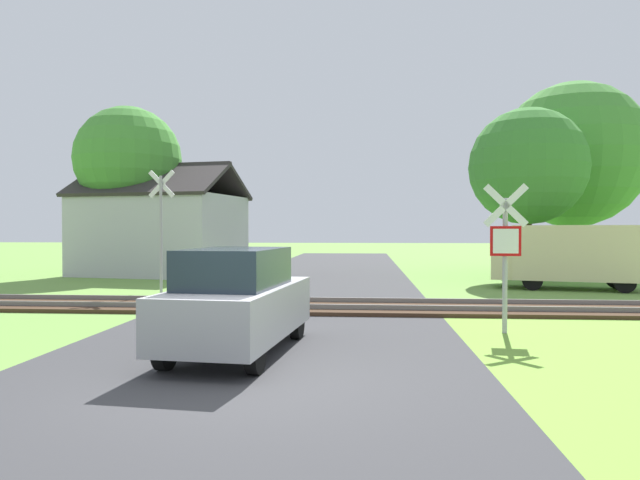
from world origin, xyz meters
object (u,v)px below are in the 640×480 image
crossing_sign_far (161,224)px  tree_left (128,160)px  tree_right (528,167)px  parked_car (238,301)px  tree_far (573,155)px  stop_sign_near (505,248)px  house (161,232)px  mail_truck (570,254)px

crossing_sign_far → tree_left: 10.02m
tree_right → parked_car: bearing=-121.2°
tree_right → tree_far: 5.70m
stop_sign_near → parked_car: bearing=30.5°
parked_car → tree_far: bearing=63.3°
house → tree_right: (16.14, -1.91, 2.70)m
mail_truck → tree_left: bearing=87.6°
crossing_sign_far → parked_car: 8.98m
tree_far → mail_truck: (-2.86, -7.92, -4.45)m
stop_sign_near → tree_far: size_ratio=0.33×
mail_truck → house: bearing=85.5°
crossing_sign_far → tree_right: tree_right is taller
stop_sign_near → tree_left: size_ratio=0.39×
stop_sign_near → tree_right: bearing=-101.1°
crossing_sign_far → house: bearing=116.5°
stop_sign_near → parked_car: 5.49m
tree_right → tree_far: (3.36, 4.49, 1.01)m
house → tree_left: tree_left is taller
tree_far → mail_truck: size_ratio=1.77×
tree_left → mail_truck: bearing=-15.7°
mail_truck → parked_car: 14.46m
tree_left → tree_right: size_ratio=1.10×
house → mail_truck: house is taller
stop_sign_near → crossing_sign_far: (-9.15, 5.59, 0.54)m
house → tree_left: (-1.45, -0.25, 3.36)m
mail_truck → parked_car: mail_truck is taller
tree_left → tree_right: tree_left is taller
stop_sign_near → tree_far: bearing=-107.0°
tree_left → tree_far: tree_far is taller
crossing_sign_far → parked_car: crossing_sign_far is taller
tree_right → house: bearing=173.3°
tree_far → parked_car: tree_far is taller
crossing_sign_far → house: size_ratio=0.50×
tree_right → mail_truck: tree_right is taller
stop_sign_near → tree_left: 19.92m
tree_right → tree_far: bearing=53.2°
tree_left → parked_car: (8.81, -16.17, -4.44)m
stop_sign_near → tree_far: tree_far is taller
parked_car → tree_left: bearing=124.4°
tree_left → tree_right: (17.60, -1.66, -0.66)m
tree_far → parked_car: (-12.15, -19.00, -4.79)m
tree_left → stop_sign_near: bearing=-45.4°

